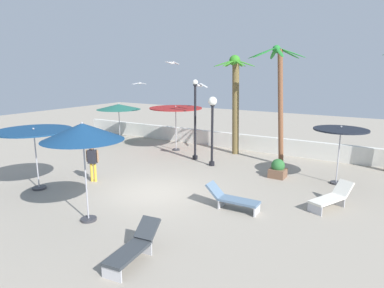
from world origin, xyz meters
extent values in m
plane|color=#9E9384|center=(0.00, 0.00, 0.00)|extent=(56.00, 56.00, 0.00)
cube|color=silver|center=(0.00, 8.88, 0.46)|extent=(25.20, 0.30, 0.93)
cylinder|color=#333338|center=(6.02, 5.01, 0.04)|extent=(0.47, 0.47, 0.08)
cylinder|color=#A5A5AD|center=(6.02, 5.01, 1.18)|extent=(0.05, 0.05, 2.36)
cylinder|color=black|center=(6.02, 5.01, 2.34)|extent=(2.17, 2.17, 0.06)
sphere|color=#99999E|center=(6.02, 5.01, 2.46)|extent=(0.08, 0.08, 0.08)
cylinder|color=#333338|center=(-0.17, -3.00, 0.04)|extent=(0.51, 0.51, 0.08)
cylinder|color=#A5A5AD|center=(-0.17, -3.00, 1.35)|extent=(0.05, 0.05, 2.69)
cone|color=navy|center=(-0.17, -3.00, 2.91)|extent=(2.51, 2.51, 0.53)
sphere|color=#99999E|center=(-0.17, -3.00, 3.17)|extent=(0.08, 0.08, 0.08)
cylinder|color=#333338|center=(-7.94, 6.76, 0.04)|extent=(0.41, 0.41, 0.08)
cylinder|color=#A5A5AD|center=(-7.94, 6.76, 1.11)|extent=(0.05, 0.05, 2.22)
cone|color=#1E594C|center=(-7.94, 6.76, 2.34)|extent=(2.90, 2.90, 0.35)
sphere|color=#99999E|center=(-7.94, 6.76, 2.53)|extent=(0.08, 0.08, 0.08)
cylinder|color=#333338|center=(-3.24, 6.57, 0.04)|extent=(0.44, 0.44, 0.08)
cylinder|color=#A5A5AD|center=(-3.24, 6.57, 1.28)|extent=(0.05, 0.05, 2.56)
cylinder|color=maroon|center=(-3.24, 6.57, 2.54)|extent=(3.08, 3.08, 0.06)
sphere|color=#99999E|center=(-3.24, 6.57, 2.64)|extent=(0.08, 0.08, 0.08)
cylinder|color=#333338|center=(-4.19, -1.98, 0.04)|extent=(0.55, 0.55, 0.08)
cylinder|color=#A5A5AD|center=(-4.19, -1.98, 1.21)|extent=(0.05, 0.05, 2.43)
cylinder|color=navy|center=(-4.19, -1.98, 2.41)|extent=(2.91, 2.91, 0.06)
sphere|color=#99999E|center=(-4.19, -1.98, 2.48)|extent=(0.08, 0.08, 0.08)
cylinder|color=brown|center=(2.93, 6.78, 2.86)|extent=(0.61, 0.25, 5.73)
sphere|color=#257D30|center=(2.56, 6.78, 5.72)|extent=(0.40, 0.40, 0.40)
ellipsoid|color=#257D30|center=(3.30, 6.81, 5.55)|extent=(1.41, 0.26, 0.56)
ellipsoid|color=#257D30|center=(2.99, 7.38, 5.55)|extent=(0.98, 1.26, 0.56)
ellipsoid|color=#257D30|center=(2.21, 7.43, 5.55)|extent=(0.84, 1.33, 0.56)
ellipsoid|color=#257D30|center=(1.83, 6.72, 5.55)|extent=(1.41, 0.32, 0.56)
ellipsoid|color=#257D30|center=(2.20, 6.14, 5.55)|extent=(0.87, 1.32, 0.56)
ellipsoid|color=#257D30|center=(2.93, 6.15, 5.55)|extent=(0.88, 1.31, 0.56)
cylinder|color=brown|center=(0.08, 7.70, 2.62)|extent=(0.51, 0.38, 5.25)
sphere|color=#358824|center=(-0.05, 7.70, 5.24)|extent=(0.60, 0.60, 0.60)
ellipsoid|color=#358824|center=(0.58, 7.65, 5.10)|extent=(1.24, 0.29, 0.42)
ellipsoid|color=#358824|center=(0.39, 8.15, 5.10)|extent=(1.00, 1.02, 0.42)
ellipsoid|color=#358824|center=(-0.09, 8.33, 5.10)|extent=(0.28, 1.24, 0.42)
ellipsoid|color=#358824|center=(-0.53, 8.11, 5.10)|extent=(1.06, 0.95, 0.42)
ellipsoid|color=#358824|center=(-0.68, 7.62, 5.10)|extent=(1.24, 0.34, 0.42)
ellipsoid|color=#358824|center=(-0.41, 7.18, 5.10)|extent=(0.86, 1.13, 0.42)
ellipsoid|color=#358824|center=(-0.11, 7.07, 5.10)|extent=(0.32, 1.24, 0.42)
ellipsoid|color=#358824|center=(0.44, 7.30, 5.10)|extent=(1.08, 0.93, 0.42)
cylinder|color=black|center=(0.18, 4.74, 0.10)|extent=(0.28, 0.28, 0.20)
cylinder|color=black|center=(0.18, 4.74, 1.52)|extent=(0.12, 0.12, 3.03)
cylinder|color=black|center=(0.18, 4.74, 3.03)|extent=(0.22, 0.22, 0.06)
sphere|color=white|center=(0.18, 4.74, 3.25)|extent=(0.44, 0.44, 0.44)
cylinder|color=black|center=(-1.18, 5.36, 0.10)|extent=(0.28, 0.28, 0.20)
cylinder|color=black|center=(-1.18, 5.36, 1.99)|extent=(0.12, 0.12, 3.97)
cylinder|color=black|center=(-1.18, 5.36, 3.97)|extent=(0.22, 0.22, 0.06)
sphere|color=white|center=(-1.18, 5.36, 4.11)|extent=(0.28, 0.28, 0.28)
cube|color=#B7B7BC|center=(4.28, 0.26, 0.17)|extent=(0.05, 0.55, 0.35)
cube|color=#B7B7BC|center=(2.99, 0.23, 0.17)|extent=(0.05, 0.55, 0.35)
cube|color=slate|center=(3.63, 0.25, 0.35)|extent=(1.41, 0.58, 0.08)
cube|color=slate|center=(2.71, 0.23, 0.58)|extent=(0.53, 0.56, 0.51)
cube|color=#B7B7BC|center=(5.92, 1.34, 0.17)|extent=(0.52, 0.26, 0.35)
cube|color=#B7B7BC|center=(6.46, 2.53, 0.17)|extent=(0.52, 0.26, 0.35)
cube|color=silver|center=(6.19, 1.94, 0.35)|extent=(1.07, 1.50, 0.08)
cube|color=silver|center=(6.57, 2.79, 0.58)|extent=(0.71, 0.69, 0.52)
cube|color=#B7B7BC|center=(2.75, -4.94, 0.17)|extent=(0.55, 0.10, 0.35)
cube|color=#B7B7BC|center=(2.60, -3.65, 0.17)|extent=(0.55, 0.10, 0.35)
cube|color=#33383D|center=(2.68, -4.29, 0.35)|extent=(0.70, 1.45, 0.08)
cube|color=#33383D|center=(2.58, -3.40, 0.60)|extent=(0.61, 0.62, 0.47)
cylinder|color=gold|center=(-2.94, -0.11, 0.41)|extent=(0.12, 0.12, 0.82)
cylinder|color=gold|center=(-3.09, -0.17, 0.41)|extent=(0.12, 0.12, 0.82)
cube|color=#26262D|center=(-3.01, -0.14, 1.11)|extent=(0.42, 0.36, 0.58)
sphere|color=#936B4C|center=(-3.01, -0.14, 1.51)|extent=(0.22, 0.22, 0.22)
cylinder|color=#936B4C|center=(-2.79, -0.05, 1.14)|extent=(0.08, 0.08, 0.52)
cylinder|color=#936B4C|center=(-3.24, -0.23, 1.14)|extent=(0.08, 0.08, 0.52)
ellipsoid|color=white|center=(-1.28, 6.10, 3.91)|extent=(0.26, 0.34, 0.12)
sphere|color=white|center=(-1.37, 5.95, 3.94)|extent=(0.10, 0.10, 0.10)
cube|color=silver|center=(-1.01, 5.95, 3.93)|extent=(0.60, 0.41, 0.19)
cube|color=silver|center=(-1.56, 6.25, 3.93)|extent=(0.60, 0.41, 0.21)
ellipsoid|color=white|center=(-7.43, 8.31, 3.81)|extent=(0.34, 0.17, 0.12)
sphere|color=white|center=(-7.27, 8.29, 3.84)|extent=(0.10, 0.10, 0.10)
cube|color=silver|center=(-7.38, 8.61, 3.83)|extent=(0.24, 0.61, 0.16)
cube|color=silver|center=(-7.48, 8.01, 3.83)|extent=(0.24, 0.62, 0.10)
ellipsoid|color=white|center=(-2.89, 5.76, 5.10)|extent=(0.33, 0.14, 0.12)
sphere|color=white|center=(-3.06, 5.78, 5.13)|extent=(0.10, 0.10, 0.10)
cube|color=silver|center=(-2.91, 5.49, 5.12)|extent=(0.18, 0.55, 0.11)
cube|color=silver|center=(-2.87, 6.03, 5.12)|extent=(0.18, 0.54, 0.17)
cube|color=brown|center=(3.62, 4.59, 0.20)|extent=(0.70, 0.70, 0.40)
sphere|color=#2D6B33|center=(3.62, 4.59, 0.55)|extent=(0.60, 0.60, 0.60)
camera|label=1|loc=(7.97, -9.94, 4.75)|focal=31.81mm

